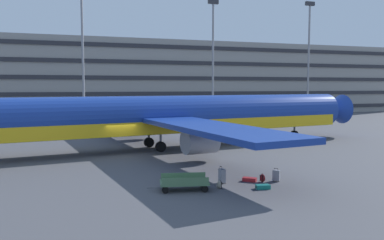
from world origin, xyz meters
TOP-DOWN VIEW (x-y plane):
  - ground_plane at (0.00, 0.00)m, footprint 600.00×600.00m
  - terminal_structure at (0.00, 47.37)m, footprint 140.32×17.61m
  - airliner at (4.29, 1.77)m, footprint 43.41×35.47m
  - light_mast_center_left at (-1.22, 30.76)m, footprint 1.80×0.50m
  - light_mast_center_right at (20.19, 30.76)m, footprint 1.80×0.50m
  - light_mast_right at (39.22, 30.76)m, footprint 1.80×0.50m
  - suitcase_black at (5.76, -13.51)m, footprint 0.83×0.51m
  - suitcase_teal at (4.14, -11.62)m, footprint 0.32×0.44m
  - suitcase_small at (5.84, -11.75)m, footprint 0.86×0.82m
  - suitcase_upright at (7.35, -12.21)m, footprint 0.43×0.44m
  - backpack_navy at (3.50, -12.74)m, footprint 0.32×0.37m
  - backpack_silver at (6.51, -12.12)m, footprint 0.36×0.41m
  - baggage_cart at (1.61, -12.42)m, footprint 3.37×1.81m

SIDE VIEW (x-z plane):
  - ground_plane at x=0.00m, z-range 0.00..0.00m
  - suitcase_small at x=5.84m, z-range 0.00..0.22m
  - suitcase_black at x=5.76m, z-range 0.00..0.23m
  - backpack_navy at x=3.50m, z-range -0.03..0.46m
  - backpack_silver at x=6.51m, z-range -0.03..0.49m
  - suitcase_upright at x=7.35m, z-range -0.04..0.75m
  - baggage_cart at x=1.61m, z-range 0.02..0.84m
  - suitcase_teal at x=4.14m, z-range -0.06..0.94m
  - airliner at x=4.29m, z-range -2.11..7.82m
  - terminal_structure at x=0.00m, z-range 0.00..14.34m
  - light_mast_center_right at x=20.19m, z-range 1.66..21.83m
  - light_mast_right at x=39.22m, z-range 1.68..22.78m
  - light_mast_center_left at x=-1.22m, z-range 1.75..27.99m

